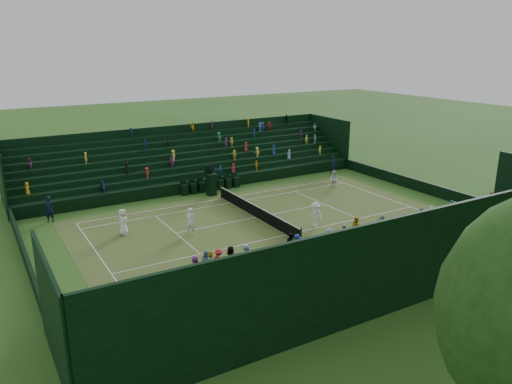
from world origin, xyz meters
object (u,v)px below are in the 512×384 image
tennis_net (256,211)px  player_far_east (315,215)px  umpire_chair (211,181)px  player_far_west (334,179)px  player_near_west (123,222)px  player_near_east (190,221)px

tennis_net → player_far_east: bearing=33.9°
tennis_net → umpire_chair: umpire_chair is taller
player_far_west → tennis_net: bearing=-88.4°
umpire_chair → player_far_west: bearing=71.1°
umpire_chair → player_near_west: 10.62m
player_near_east → player_far_west: (-4.09, 15.67, -0.17)m
tennis_net → player_near_west: size_ratio=6.36×
player_near_west → player_far_east: bearing=-93.7°
umpire_chair → player_far_east: (10.79, 2.95, -0.28)m
player_far_west → player_near_east: bearing=-92.2°
player_far_west → player_far_east: player_far_east is taller
player_near_west → player_far_west: size_ratio=1.14×
player_near_west → player_near_east: bearing=-99.9°
player_near_west → player_far_east: size_ratio=0.99×
player_near_east → player_far_west: 16.20m
tennis_net → umpire_chair: bearing=-177.0°
player_far_east → umpire_chair: bearing=179.3°
tennis_net → player_near_east: 5.64m
tennis_net → player_far_west: size_ratio=7.26×
player_near_west → player_far_east: player_far_east is taller
player_far_east → tennis_net: bearing=-162.0°
player_near_west → player_far_east: 13.27m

